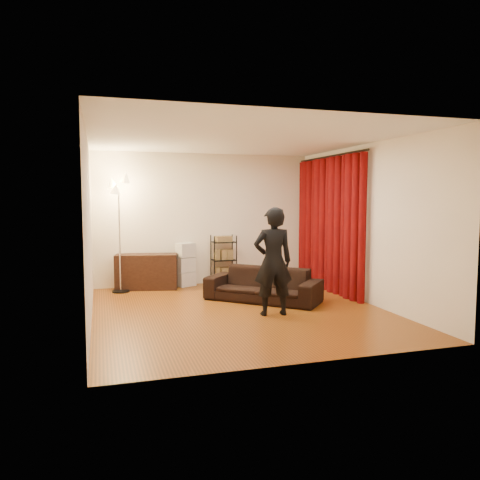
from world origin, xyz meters
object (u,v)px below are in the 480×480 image
object	(u,v)px
sofa	(263,285)
storage_boxes	(185,265)
floor_lamp	(119,235)
media_cabinet	(147,272)
wire_shelf	(224,260)
person	(273,261)

from	to	relation	value
sofa	storage_boxes	world-z (taller)	storage_boxes
sofa	floor_lamp	distance (m)	2.90
media_cabinet	wire_shelf	xyz separation A→B (m)	(1.58, 0.05, 0.16)
person	storage_boxes	size ratio (longest dim) A/B	1.87
storage_boxes	floor_lamp	bearing A→B (deg)	-168.72
sofa	media_cabinet	world-z (taller)	media_cabinet
floor_lamp	wire_shelf	bearing A→B (deg)	6.09
storage_boxes	wire_shelf	bearing A→B (deg)	-2.52
sofa	storage_boxes	xyz separation A→B (m)	(-1.05, 1.76, 0.15)
storage_boxes	media_cabinet	bearing A→B (deg)	-173.80
person	storage_boxes	world-z (taller)	person
storage_boxes	floor_lamp	world-z (taller)	floor_lamp
sofa	person	size ratio (longest dim) A/B	1.19
sofa	storage_boxes	bearing A→B (deg)	162.46
wire_shelf	storage_boxes	bearing A→B (deg)	-163.86
media_cabinet	wire_shelf	bearing A→B (deg)	13.56
person	floor_lamp	size ratio (longest dim) A/B	0.76
wire_shelf	floor_lamp	distance (m)	2.18
sofa	floor_lamp	bearing A→B (deg)	-171.03
wire_shelf	media_cabinet	bearing A→B (deg)	-159.53
sofa	media_cabinet	size ratio (longest dim) A/B	1.66
wire_shelf	floor_lamp	xyz separation A→B (m)	(-2.09, -0.22, 0.58)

